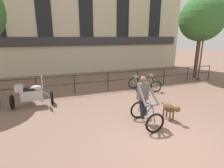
% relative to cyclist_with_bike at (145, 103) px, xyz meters
% --- Properties ---
extents(ground_plane, '(60.00, 60.00, 0.00)m').
position_rel_cyclist_with_bike_xyz_m(ground_plane, '(-0.00, -1.08, -0.76)').
color(ground_plane, '#7A5B4C').
extents(canal_railing, '(15.05, 0.05, 1.05)m').
position_rel_cyclist_with_bike_xyz_m(canal_railing, '(-0.00, 4.12, -0.05)').
color(canal_railing, black).
rests_on(canal_railing, ground_plane).
extents(building_facade, '(18.00, 0.72, 9.59)m').
position_rel_cyclist_with_bike_xyz_m(building_facade, '(-0.00, 9.91, 4.01)').
color(building_facade, beige).
rests_on(building_facade, ground_plane).
extents(cyclist_with_bike, '(0.69, 1.17, 1.70)m').
position_rel_cyclist_with_bike_xyz_m(cyclist_with_bike, '(0.00, 0.00, 0.00)').
color(cyclist_with_bike, black).
rests_on(cyclist_with_bike, ground_plane).
extents(dog, '(0.35, 0.92, 0.66)m').
position_rel_cyclist_with_bike_xyz_m(dog, '(1.02, -0.11, -0.30)').
color(dog, brown).
rests_on(dog, ground_plane).
extents(parked_motorcycle, '(1.76, 0.67, 1.35)m').
position_rel_cyclist_with_bike_xyz_m(parked_motorcycle, '(-3.89, 3.03, -0.20)').
color(parked_motorcycle, black).
rests_on(parked_motorcycle, ground_plane).
extents(parked_bicycle_near_lamp, '(0.74, 1.15, 0.86)m').
position_rel_cyclist_with_bike_xyz_m(parked_bicycle_near_lamp, '(1.53, 3.47, -0.41)').
color(parked_bicycle_near_lamp, black).
rests_on(parked_bicycle_near_lamp, ground_plane).
extents(parked_bicycle_mid_left, '(0.81, 1.19, 0.86)m').
position_rel_cyclist_with_bike_xyz_m(parked_bicycle_mid_left, '(2.49, 3.47, -0.41)').
color(parked_bicycle_mid_left, black).
rests_on(parked_bicycle_mid_left, ground_plane).
extents(street_lamp, '(0.28, 0.28, 4.48)m').
position_rel_cyclist_with_bike_xyz_m(street_lamp, '(6.76, 4.29, 1.75)').
color(street_lamp, '#424247').
rests_on(street_lamp, ground_plane).
extents(tree_canalside_right, '(3.03, 3.03, 5.69)m').
position_rel_cyclist_with_bike_xyz_m(tree_canalside_right, '(7.06, 4.93, 3.39)').
color(tree_canalside_right, brown).
rests_on(tree_canalside_right, ground_plane).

